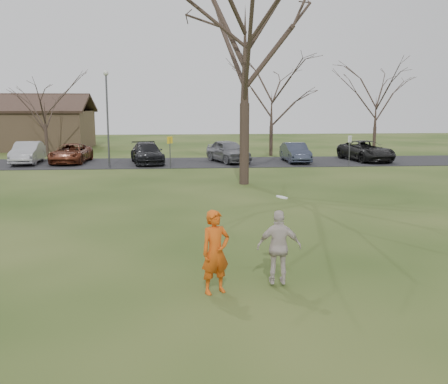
{
  "coord_description": "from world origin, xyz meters",
  "views": [
    {
      "loc": [
        -1.3,
        -11.3,
        4.16
      ],
      "look_at": [
        0.0,
        4.0,
        1.5
      ],
      "focal_mm": 40.82,
      "sensor_mm": 36.0,
      "label": 1
    }
  ],
  "objects_px": {
    "car_1": "(28,153)",
    "car_3": "(147,153)",
    "car_2": "(71,153)",
    "car_4": "(228,151)",
    "big_tree": "(245,47)",
    "player_defender": "(215,252)",
    "lamp_post": "(107,107)",
    "car_5": "(295,152)",
    "catching_play": "(279,247)",
    "car_6": "(366,151)"
  },
  "relations": [
    {
      "from": "car_1",
      "to": "car_3",
      "type": "relative_size",
      "value": 0.93
    },
    {
      "from": "car_1",
      "to": "car_2",
      "type": "xyz_separation_m",
      "value": [
        2.93,
        0.13,
        -0.09
      ]
    },
    {
      "from": "car_1",
      "to": "car_2",
      "type": "bearing_deg",
      "value": -0.76
    },
    {
      "from": "car_4",
      "to": "big_tree",
      "type": "relative_size",
      "value": 0.33
    },
    {
      "from": "player_defender",
      "to": "lamp_post",
      "type": "bearing_deg",
      "value": 78.36
    },
    {
      "from": "car_3",
      "to": "lamp_post",
      "type": "relative_size",
      "value": 0.79
    },
    {
      "from": "car_1",
      "to": "car_3",
      "type": "height_order",
      "value": "car_1"
    },
    {
      "from": "car_5",
      "to": "big_tree",
      "type": "height_order",
      "value": "big_tree"
    },
    {
      "from": "car_1",
      "to": "lamp_post",
      "type": "distance_m",
      "value": 7.3
    },
    {
      "from": "car_2",
      "to": "car_3",
      "type": "distance_m",
      "value": 5.43
    },
    {
      "from": "big_tree",
      "to": "lamp_post",
      "type": "bearing_deg",
      "value": 136.85
    },
    {
      "from": "car_3",
      "to": "lamp_post",
      "type": "height_order",
      "value": "lamp_post"
    },
    {
      "from": "car_4",
      "to": "car_3",
      "type": "bearing_deg",
      "value": 163.65
    },
    {
      "from": "lamp_post",
      "to": "big_tree",
      "type": "height_order",
      "value": "big_tree"
    },
    {
      "from": "player_defender",
      "to": "catching_play",
      "type": "bearing_deg",
      "value": -14.52
    },
    {
      "from": "big_tree",
      "to": "catching_play",
      "type": "bearing_deg",
      "value": -94.11
    },
    {
      "from": "big_tree",
      "to": "car_3",
      "type": "bearing_deg",
      "value": 120.44
    },
    {
      "from": "car_3",
      "to": "car_4",
      "type": "height_order",
      "value": "car_4"
    },
    {
      "from": "car_1",
      "to": "big_tree",
      "type": "distance_m",
      "value": 18.4
    },
    {
      "from": "catching_play",
      "to": "car_2",
      "type": "bearing_deg",
      "value": 111.26
    },
    {
      "from": "car_5",
      "to": "lamp_post",
      "type": "xyz_separation_m",
      "value": [
        -12.89,
        -2.03,
        3.24
      ]
    },
    {
      "from": "car_5",
      "to": "car_4",
      "type": "bearing_deg",
      "value": 174.0
    },
    {
      "from": "car_2",
      "to": "car_5",
      "type": "xyz_separation_m",
      "value": [
        15.94,
        -0.84,
        0.01
      ]
    },
    {
      "from": "car_4",
      "to": "lamp_post",
      "type": "relative_size",
      "value": 0.74
    },
    {
      "from": "car_1",
      "to": "player_defender",
      "type": "bearing_deg",
      "value": -69.36
    },
    {
      "from": "car_2",
      "to": "catching_play",
      "type": "relative_size",
      "value": 2.38
    },
    {
      "from": "catching_play",
      "to": "car_6",
      "type": "bearing_deg",
      "value": 65.73
    },
    {
      "from": "car_1",
      "to": "car_5",
      "type": "xyz_separation_m",
      "value": [
        18.86,
        -0.71,
        -0.07
      ]
    },
    {
      "from": "car_2",
      "to": "lamp_post",
      "type": "distance_m",
      "value": 5.3
    },
    {
      "from": "car_5",
      "to": "catching_play",
      "type": "bearing_deg",
      "value": -104.74
    },
    {
      "from": "car_2",
      "to": "catching_play",
      "type": "bearing_deg",
      "value": -65.65
    },
    {
      "from": "car_2",
      "to": "car_5",
      "type": "bearing_deg",
      "value": 0.07
    },
    {
      "from": "player_defender",
      "to": "car_2",
      "type": "bearing_deg",
      "value": 83.23
    },
    {
      "from": "car_2",
      "to": "car_6",
      "type": "bearing_deg",
      "value": 1.97
    },
    {
      "from": "car_5",
      "to": "catching_play",
      "type": "height_order",
      "value": "catching_play"
    },
    {
      "from": "car_3",
      "to": "car_6",
      "type": "height_order",
      "value": "car_6"
    },
    {
      "from": "car_4",
      "to": "car_2",
      "type": "bearing_deg",
      "value": 158.55
    },
    {
      "from": "player_defender",
      "to": "lamp_post",
      "type": "height_order",
      "value": "lamp_post"
    },
    {
      "from": "lamp_post",
      "to": "big_tree",
      "type": "bearing_deg",
      "value": -43.15
    },
    {
      "from": "car_5",
      "to": "car_3",
      "type": "bearing_deg",
      "value": 178.2
    },
    {
      "from": "car_3",
      "to": "car_4",
      "type": "bearing_deg",
      "value": -7.18
    },
    {
      "from": "car_1",
      "to": "catching_play",
      "type": "distance_m",
      "value": 28.54
    },
    {
      "from": "car_5",
      "to": "big_tree",
      "type": "xyz_separation_m",
      "value": [
        -4.89,
        -9.53,
        6.27
      ]
    },
    {
      "from": "car_1",
      "to": "catching_play",
      "type": "relative_size",
      "value": 2.26
    },
    {
      "from": "car_4",
      "to": "player_defender",
      "type": "bearing_deg",
      "value": -115.19
    },
    {
      "from": "car_6",
      "to": "catching_play",
      "type": "distance_m",
      "value": 27.61
    },
    {
      "from": "lamp_post",
      "to": "car_6",
      "type": "bearing_deg",
      "value": 7.65
    },
    {
      "from": "car_1",
      "to": "car_3",
      "type": "xyz_separation_m",
      "value": [
        8.31,
        -0.59,
        -0.04
      ]
    },
    {
      "from": "car_6",
      "to": "lamp_post",
      "type": "distance_m",
      "value": 18.69
    },
    {
      "from": "car_4",
      "to": "car_5",
      "type": "xyz_separation_m",
      "value": [
        4.8,
        -0.41,
        -0.1
      ]
    }
  ]
}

